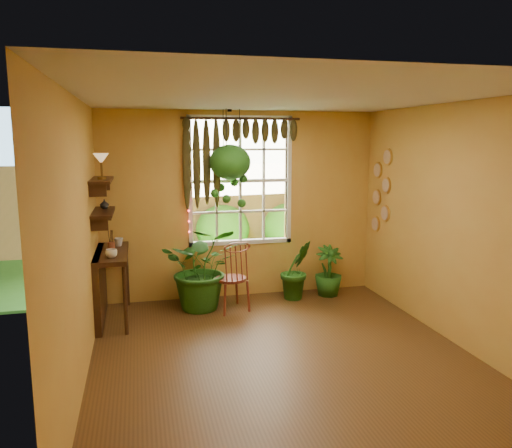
{
  "coord_description": "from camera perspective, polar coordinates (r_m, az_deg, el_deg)",
  "views": [
    {
      "loc": [
        -1.44,
        -4.79,
        2.28
      ],
      "look_at": [
        -0.03,
        1.15,
        1.25
      ],
      "focal_mm": 35.0,
      "sensor_mm": 36.0,
      "label": 1
    }
  ],
  "objects": [
    {
      "name": "tiffany_lamp",
      "position": [
        6.27,
        -17.29,
        6.98
      ],
      "size": [
        0.19,
        0.19,
        0.31
      ],
      "color": "brown",
      "rests_on": "shelf_upper"
    },
    {
      "name": "wall_plates",
      "position": [
        7.45,
        14.09,
        3.64
      ],
      "size": [
        0.04,
        0.32,
        1.1
      ],
      "primitive_type": null,
      "color": "#F0E5C4",
      "rests_on": "wall_right"
    },
    {
      "name": "wall_left",
      "position": [
        4.91,
        -19.62,
        -1.95
      ],
      "size": [
        0.0,
        4.5,
        4.5
      ],
      "primitive_type": "plane",
      "rotation": [
        1.57,
        0.0,
        1.57
      ],
      "color": "gold",
      "rests_on": "floor"
    },
    {
      "name": "shelf_vase",
      "position": [
        6.67,
        -16.94,
        2.2
      ],
      "size": [
        0.14,
        0.14,
        0.12
      ],
      "primitive_type": "imported",
      "rotation": [
        0.0,
        0.0,
        0.33
      ],
      "color": "#B2AD99",
      "rests_on": "shelf_lower"
    },
    {
      "name": "counter_ledge",
      "position": [
        6.64,
        -17.0,
        -5.98
      ],
      "size": [
        0.4,
        1.2,
        0.9
      ],
      "color": "#38240F",
      "rests_on": "floor"
    },
    {
      "name": "cup_b",
      "position": [
        6.82,
        -15.43,
        -2.01
      ],
      "size": [
        0.15,
        0.15,
        0.11
      ],
      "primitive_type": "imported",
      "rotation": [
        0.0,
        0.0,
        -0.28
      ],
      "color": "beige",
      "rests_on": "counter_ledge"
    },
    {
      "name": "valance_vine",
      "position": [
        7.08,
        -2.33,
        9.51
      ],
      "size": [
        1.7,
        0.12,
        1.1
      ],
      "color": "#38240F",
      "rests_on": "window"
    },
    {
      "name": "string_lights",
      "position": [
        7.03,
        -7.77,
        5.13
      ],
      "size": [
        0.03,
        0.03,
        1.54
      ],
      "primitive_type": null,
      "color": "#FF2633",
      "rests_on": "window"
    },
    {
      "name": "wall_back",
      "position": [
        7.25,
        -1.75,
        2.17
      ],
      "size": [
        4.0,
        0.0,
        4.0
      ],
      "primitive_type": "plane",
      "rotation": [
        1.57,
        0.0,
        0.0
      ],
      "color": "gold",
      "rests_on": "floor"
    },
    {
      "name": "windsor_chair",
      "position": [
        6.78,
        -2.77,
        -7.25
      ],
      "size": [
        0.51,
        0.53,
        1.11
      ],
      "rotation": [
        0.0,
        0.0,
        0.27
      ],
      "color": "maroon",
      "rests_on": "floor"
    },
    {
      "name": "cup_a",
      "position": [
        6.17,
        -16.19,
        -3.26
      ],
      "size": [
        0.17,
        0.17,
        0.11
      ],
      "primitive_type": "imported",
      "rotation": [
        0.0,
        0.0,
        -0.34
      ],
      "color": "silver",
      "rests_on": "counter_ledge"
    },
    {
      "name": "shelf_upper",
      "position": [
        6.42,
        -17.23,
        4.83
      ],
      "size": [
        0.25,
        0.9,
        0.04
      ],
      "primitive_type": "cube",
      "color": "#38240F",
      "rests_on": "wall_left"
    },
    {
      "name": "hanging_basket",
      "position": [
        6.96,
        -2.99,
        6.5
      ],
      "size": [
        0.57,
        0.57,
        1.36
      ],
      "color": "black",
      "rests_on": "ceiling"
    },
    {
      "name": "potted_plant_left",
      "position": [
        6.81,
        -6.11,
        -4.97
      ],
      "size": [
        1.18,
        1.06,
        1.16
      ],
      "primitive_type": "imported",
      "rotation": [
        0.0,
        0.0,
        -0.17
      ],
      "color": "#1A4312",
      "rests_on": "floor"
    },
    {
      "name": "potted_plant_right",
      "position": [
        7.49,
        8.28,
        -5.33
      ],
      "size": [
        0.46,
        0.46,
        0.74
      ],
      "primitive_type": "imported",
      "rotation": [
        0.0,
        0.0,
        0.11
      ],
      "color": "#1A4312",
      "rests_on": "floor"
    },
    {
      "name": "potted_plant_mid",
      "position": [
        7.27,
        4.62,
        -5.24
      ],
      "size": [
        0.56,
        0.5,
        0.86
      ],
      "primitive_type": "imported",
      "rotation": [
        0.0,
        0.0,
        0.29
      ],
      "color": "#1A4312",
      "rests_on": "floor"
    },
    {
      "name": "backyard",
      "position": [
        11.83,
        -5.14,
        4.68
      ],
      "size": [
        14.0,
        10.0,
        12.0
      ],
      "color": "#285E1B",
      "rests_on": "ground"
    },
    {
      "name": "ceiling",
      "position": [
        5.02,
        3.51,
        14.32
      ],
      "size": [
        4.5,
        4.5,
        0.0
      ],
      "primitive_type": "plane",
      "rotation": [
        3.14,
        0.0,
        0.0
      ],
      "color": "silver",
      "rests_on": "wall_back"
    },
    {
      "name": "wall_right",
      "position": [
        5.97,
        22.07,
        -0.13
      ],
      "size": [
        0.0,
        4.5,
        4.5
      ],
      "primitive_type": "plane",
      "rotation": [
        1.57,
        0.0,
        -1.57
      ],
      "color": "gold",
      "rests_on": "floor"
    },
    {
      "name": "window",
      "position": [
        7.24,
        -1.82,
        4.94
      ],
      "size": [
        1.52,
        0.1,
        1.86
      ],
      "color": "white",
      "rests_on": "wall_back"
    },
    {
      "name": "floor",
      "position": [
        5.5,
        3.21,
        -14.98
      ],
      "size": [
        4.5,
        4.5,
        0.0
      ],
      "primitive_type": "plane",
      "color": "#523317",
      "rests_on": "ground"
    },
    {
      "name": "brush_jar",
      "position": [
        6.55,
        -16.23,
        -1.83
      ],
      "size": [
        0.09,
        0.09,
        0.34
      ],
      "color": "brown",
      "rests_on": "counter_ledge"
    },
    {
      "name": "shelf_lower",
      "position": [
        6.46,
        -17.06,
        1.3
      ],
      "size": [
        0.25,
        0.9,
        0.04
      ],
      "primitive_type": "cube",
      "color": "#38240F",
      "rests_on": "wall_left"
    }
  ]
}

